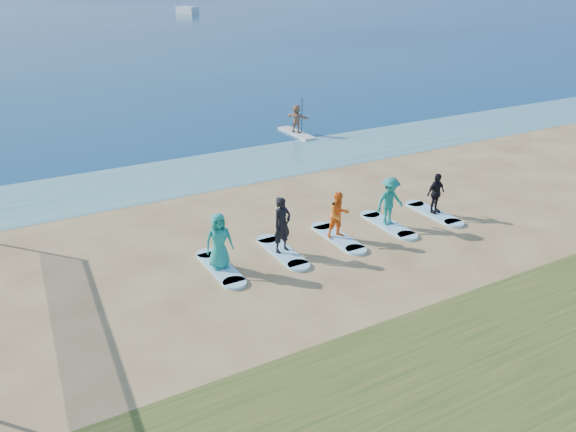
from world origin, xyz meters
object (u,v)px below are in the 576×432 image
student_2 (339,215)px  student_0 (219,241)px  paddleboard (296,133)px  student_4 (436,193)px  surfboard_1 (282,252)px  surfboard_0 (220,268)px  student_1 (282,225)px  student_3 (390,201)px  surfboard_4 (434,213)px  paddleboarder (296,118)px  surfboard_2 (338,238)px  surfboard_3 (388,225)px  boat_offshore_b (188,14)px

student_2 → student_0: bearing=-174.3°
paddleboard → student_4: size_ratio=1.98×
student_2 → student_4: 4.31m
surfboard_1 → student_0: bearing=180.0°
surfboard_0 → student_1: 2.36m
student_1 → student_3: 4.31m
surfboard_0 → surfboard_4: bearing=0.0°
paddleboarder → surfboard_2: (-5.61, -12.40, -0.85)m
surfboard_4 → student_3: bearing=180.0°
surfboard_3 → student_4: bearing=0.0°
student_0 → surfboard_2: bearing=4.4°
student_1 → surfboard_3: size_ratio=0.83×
student_1 → surfboard_3: (4.31, 0.00, -0.96)m
surfboard_0 → surfboard_3: bearing=0.0°
student_2 → surfboard_4: (4.31, 0.00, -0.84)m
student_0 → student_3: 6.47m
surfboard_2 → surfboard_3: bearing=0.0°
paddleboarder → surfboard_4: (-1.29, -12.40, -0.85)m
boat_offshore_b → student_0: 121.50m
student_3 → student_2: bearing=178.4°
boat_offshore_b → student_2: student_2 is taller
student_0 → paddleboard: bearing=55.7°
paddleboard → paddleboarder: size_ratio=1.92×
paddleboarder → student_2: (-5.61, -12.40, -0.01)m
surfboard_4 → student_4: bearing=0.0°
surfboard_0 → student_2: bearing=0.0°
paddleboarder → student_0: student_0 is taller
paddleboard → student_3: bearing=-106.3°
student_2 → surfboard_0: bearing=-174.3°
boat_offshore_b → surfboard_1: bearing=-130.5°
surfboard_1 → student_2: size_ratio=1.38×
paddleboarder → student_3: 12.87m
student_2 → student_4: size_ratio=1.05×
student_2 → student_4: (4.31, 0.00, -0.04)m
surfboard_2 → paddleboarder: bearing=65.7°
surfboard_2 → surfboard_4: 4.31m
surfboard_4 → student_4: size_ratio=1.45×
student_0 → surfboard_3: size_ratio=0.79×
paddleboard → boat_offshore_b: 106.61m
surfboard_3 → surfboard_4: size_ratio=1.00×
surfboard_0 → student_4: bearing=0.0°
surfboard_2 → student_3: bearing=0.0°
surfboard_0 → surfboard_1: 2.16m
paddleboarder → boat_offshore_b: 106.61m
paddleboarder → surfboard_1: size_ratio=0.71×
paddleboard → student_4: bearing=-96.7°
boat_offshore_b → student_2: 120.12m
surfboard_3 → surfboard_4: (2.16, 0.00, 0.00)m
surfboard_0 → student_1: (2.16, 0.00, 0.96)m
paddleboard → student_2: student_2 is taller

